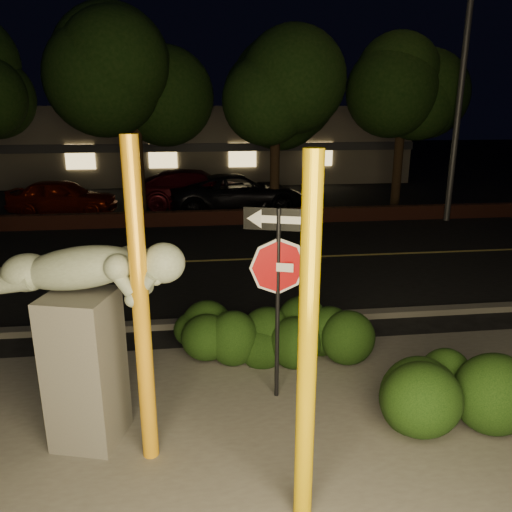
# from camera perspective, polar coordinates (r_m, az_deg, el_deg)

# --- Properties ---
(ground) EXTENTS (90.00, 90.00, 0.00)m
(ground) POSITION_cam_1_polar(r_m,az_deg,el_deg) (16.21, -5.06, 2.55)
(ground) COLOR black
(ground) RESTS_ON ground
(patio) EXTENTS (14.00, 6.00, 0.02)m
(patio) POSITION_cam_1_polar(r_m,az_deg,el_deg) (6.15, -0.50, -22.80)
(patio) COLOR #4C4944
(patio) RESTS_ON ground
(road) EXTENTS (80.00, 8.00, 0.01)m
(road) POSITION_cam_1_polar(r_m,az_deg,el_deg) (13.32, -4.53, -0.53)
(road) COLOR black
(road) RESTS_ON ground
(lane_marking) EXTENTS (80.00, 0.12, 0.00)m
(lane_marking) POSITION_cam_1_polar(r_m,az_deg,el_deg) (13.32, -4.53, -0.47)
(lane_marking) COLOR tan
(lane_marking) RESTS_ON road
(curb) EXTENTS (80.00, 0.25, 0.12)m
(curb) POSITION_cam_1_polar(r_m,az_deg,el_deg) (9.46, -3.29, -7.48)
(curb) COLOR #4C4944
(curb) RESTS_ON ground
(brick_wall) EXTENTS (40.00, 0.35, 0.50)m
(brick_wall) POSITION_cam_1_polar(r_m,az_deg,el_deg) (17.42, -5.26, 4.38)
(brick_wall) COLOR #461E16
(brick_wall) RESTS_ON ground
(parking_lot) EXTENTS (40.00, 12.00, 0.01)m
(parking_lot) POSITION_cam_1_polar(r_m,az_deg,el_deg) (23.07, -5.78, 6.75)
(parking_lot) COLOR black
(parking_lot) RESTS_ON ground
(building) EXTENTS (22.00, 10.20, 4.00)m
(building) POSITION_cam_1_polar(r_m,az_deg,el_deg) (30.78, -6.33, 12.93)
(building) COLOR #675E52
(building) RESTS_ON ground
(tree_far_b) EXTENTS (5.20, 5.20, 8.41)m
(tree_far_b) POSITION_cam_1_polar(r_m,az_deg,el_deg) (19.14, -14.11, 22.55)
(tree_far_b) COLOR black
(tree_far_b) RESTS_ON ground
(tree_far_c) EXTENTS (4.80, 4.80, 7.84)m
(tree_far_c) POSITION_cam_1_polar(r_m,az_deg,el_deg) (18.85, 2.30, 21.89)
(tree_far_c) COLOR black
(tree_far_c) RESTS_ON ground
(tree_far_d) EXTENTS (4.40, 4.40, 7.42)m
(tree_far_d) POSITION_cam_1_polar(r_m,az_deg,el_deg) (20.71, 16.73, 20.10)
(tree_far_d) COLOR black
(tree_far_d) RESTS_ON ground
(yellow_pole_left) EXTENTS (0.18, 0.18, 3.68)m
(yellow_pole_left) POSITION_cam_1_polar(r_m,az_deg,el_deg) (5.50, -13.00, -6.07)
(yellow_pole_left) COLOR #F4A417
(yellow_pole_left) RESTS_ON ground
(yellow_pole_right) EXTENTS (0.18, 0.18, 3.61)m
(yellow_pole_right) POSITION_cam_1_polar(r_m,az_deg,el_deg) (4.59, 5.89, -10.89)
(yellow_pole_right) COLOR #E5B207
(yellow_pole_right) RESTS_ON ground
(signpost) EXTENTS (0.88, 0.31, 2.70)m
(signpost) POSITION_cam_1_polar(r_m,az_deg,el_deg) (6.50, 2.54, -1.28)
(signpost) COLOR black
(signpost) RESTS_ON ground
(sculpture) EXTENTS (2.37, 1.22, 2.54)m
(sculpture) POSITION_cam_1_polar(r_m,az_deg,el_deg) (6.07, -19.07, -7.13)
(sculpture) COLOR #4C4944
(sculpture) RESTS_ON ground
(hedge_center) EXTENTS (2.05, 1.54, 0.97)m
(hedge_center) POSITION_cam_1_polar(r_m,az_deg,el_deg) (8.11, -2.45, -8.47)
(hedge_center) COLOR black
(hedge_center) RESTS_ON ground
(hedge_right) EXTENTS (1.94, 1.51, 1.13)m
(hedge_right) POSITION_cam_1_polar(r_m,az_deg,el_deg) (8.08, 6.56, -8.04)
(hedge_right) COLOR black
(hedge_right) RESTS_ON ground
(hedge_far_right) EXTENTS (1.83, 1.41, 1.13)m
(hedge_far_right) POSITION_cam_1_polar(r_m,az_deg,el_deg) (6.92, 20.63, -13.57)
(hedge_far_right) COLOR black
(hedge_far_right) RESTS_ON ground
(streetlight) EXTENTS (1.51, 0.71, 10.38)m
(streetlight) POSITION_cam_1_polar(r_m,az_deg,el_deg) (18.90, 22.44, 22.31)
(streetlight) COLOR #46464B
(streetlight) RESTS_ON ground
(parked_car_red) EXTENTS (4.12, 2.04, 1.35)m
(parked_car_red) POSITION_cam_1_polar(r_m,az_deg,el_deg) (20.35, -21.20, 6.32)
(parked_car_red) COLOR #741302
(parked_car_red) RESTS_ON ground
(parked_car_darkred) EXTENTS (5.30, 2.16, 1.54)m
(parked_car_darkred) POSITION_cam_1_polar(r_m,az_deg,el_deg) (20.35, -6.80, 7.59)
(parked_car_darkred) COLOR #40070F
(parked_car_darkred) RESTS_ON ground
(parked_car_dark) EXTENTS (5.43, 2.87, 1.46)m
(parked_car_dark) POSITION_cam_1_polar(r_m,az_deg,el_deg) (19.56, -2.06, 7.20)
(parked_car_dark) COLOR black
(parked_car_dark) RESTS_ON ground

